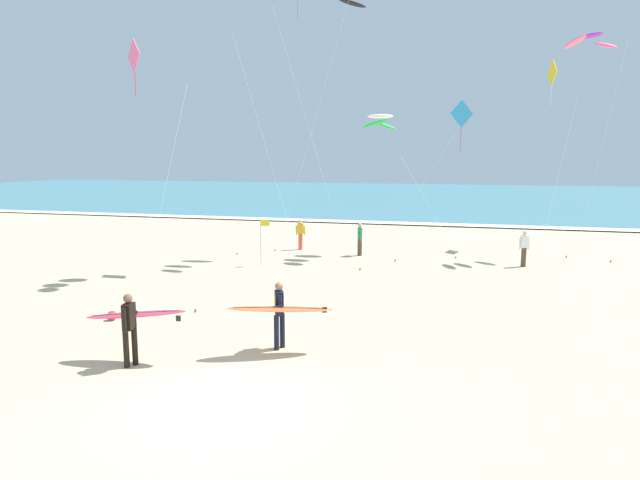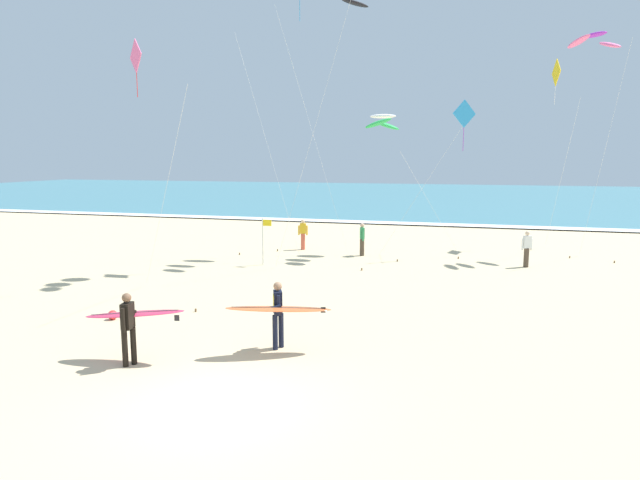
# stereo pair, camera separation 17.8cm
# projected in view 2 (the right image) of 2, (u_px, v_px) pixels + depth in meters

# --- Properties ---
(ground_plane) EXTENTS (160.00, 160.00, 0.00)m
(ground_plane) POSITION_uv_depth(u_px,v_px,m) (216.00, 405.00, 10.64)
(ground_plane) COLOR #D1BA8E
(ocean_water) EXTENTS (160.00, 60.00, 0.08)m
(ocean_water) POSITION_uv_depth(u_px,v_px,m) (436.00, 196.00, 67.54)
(ocean_water) COLOR teal
(ocean_water) RESTS_ON ground
(shoreline_foam) EXTENTS (160.00, 1.68, 0.01)m
(shoreline_foam) POSITION_uv_depth(u_px,v_px,m) (406.00, 223.00, 39.27)
(shoreline_foam) COLOR white
(shoreline_foam) RESTS_ON ocean_water
(surfer_lead) EXTENTS (2.48, 1.09, 1.71)m
(surfer_lead) POSITION_uv_depth(u_px,v_px,m) (131.00, 319.00, 12.69)
(surfer_lead) COLOR black
(surfer_lead) RESTS_ON ground
(surfer_trailing) EXTENTS (2.55, 1.52, 1.71)m
(surfer_trailing) POSITION_uv_depth(u_px,v_px,m) (278.00, 310.00, 13.46)
(surfer_trailing) COLOR black
(surfer_trailing) RESTS_ON ground
(kite_diamond_cobalt_near) EXTENTS (3.23, 2.55, 7.41)m
(kite_diamond_cobalt_near) POSITION_uv_depth(u_px,v_px,m) (463.00, 118.00, 25.56)
(kite_diamond_cobalt_near) COLOR #2D99DB
(kite_diamond_cobalt_near) RESTS_ON ground
(kite_arc_violet_mid) EXTENTS (2.68, 2.79, 10.41)m
(kite_arc_violet_mid) POSITION_uv_depth(u_px,v_px,m) (595.00, 41.00, 25.20)
(kite_arc_violet_mid) COLOR pink
(kite_arc_violet_mid) RESTS_ON ground
(kite_diamond_rose_far) EXTENTS (3.98, 3.07, 8.87)m
(kite_diamond_rose_far) POSITION_uv_depth(u_px,v_px,m) (138.00, 65.00, 19.23)
(kite_diamond_rose_far) COLOR pink
(kite_diamond_rose_far) RESTS_ON ground
(kite_diamond_golden_distant) EXTENTS (0.83, 4.42, 9.81)m
(kite_diamond_golden_distant) POSITION_uv_depth(u_px,v_px,m) (557.00, 77.00, 28.42)
(kite_diamond_golden_distant) COLOR yellow
(kite_diamond_golden_distant) RESTS_ON ground
(kite_arc_ivory_close) EXTENTS (4.46, 2.74, 6.79)m
(kite_arc_ivory_close) POSITION_uv_depth(u_px,v_px,m) (383.00, 122.00, 26.18)
(kite_arc_ivory_close) COLOR green
(kite_arc_ivory_close) RESTS_ON ground
(bystander_green_top) EXTENTS (0.29, 0.47, 1.59)m
(bystander_green_top) POSITION_uv_depth(u_px,v_px,m) (362.00, 239.00, 26.68)
(bystander_green_top) COLOR #4C3D2D
(bystander_green_top) RESTS_ON ground
(bystander_white_top) EXTENTS (0.47, 0.29, 1.59)m
(bystander_white_top) POSITION_uv_depth(u_px,v_px,m) (527.00, 249.00, 23.89)
(bystander_white_top) COLOR #4C3D2D
(bystander_white_top) RESTS_ON ground
(bystander_yellow_top) EXTENTS (0.48, 0.26, 1.59)m
(bystander_yellow_top) POSITION_uv_depth(u_px,v_px,m) (303.00, 234.00, 28.45)
(bystander_yellow_top) COLOR #D8593F
(bystander_yellow_top) RESTS_ON ground
(lifeguard_flag) EXTENTS (0.45, 0.05, 2.10)m
(lifeguard_flag) POSITION_uv_depth(u_px,v_px,m) (264.00, 237.00, 24.29)
(lifeguard_flag) COLOR silver
(lifeguard_flag) RESTS_ON ground
(beach_ball) EXTENTS (0.28, 0.28, 0.28)m
(beach_ball) POSITION_uv_depth(u_px,v_px,m) (113.00, 315.00, 16.21)
(beach_ball) COLOR red
(beach_ball) RESTS_ON ground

